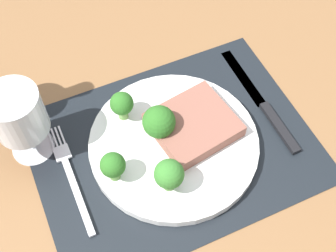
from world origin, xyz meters
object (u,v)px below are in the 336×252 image
Objects in this scene: steak at (193,125)px; fork at (71,176)px; wine_glass at (18,116)px; plate at (174,144)px; knife at (265,107)px.

fork is at bearing 178.20° from steak.
steak is 25.47cm from wine_glass.
plate is 4.23cm from steak.
steak reaches higher than fork.
steak reaches higher than knife.
wine_glass is (-19.82, 8.87, 7.56)cm from plate.
wine_glass reaches higher than steak.
fork is at bearing -63.41° from wine_glass.
knife is (32.74, -0.89, 0.05)cm from fork.
steak is at bearing -18.95° from wine_glass.
steak is 0.91× the size of wine_glass.
plate is 1.35× the size of fork.
knife reaches higher than fork.
fork is 0.83× the size of knife.
plate is 23.00cm from wine_glass.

